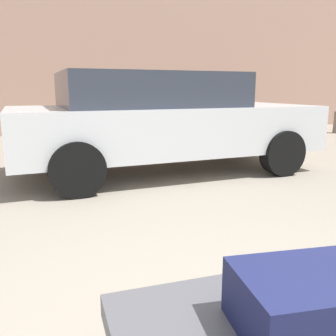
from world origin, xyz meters
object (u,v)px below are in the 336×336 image
object	(u,v)px
parked_car	(162,120)
bollard_kerb_far	(307,123)
suitcase_navy_rear_right	(318,302)
bicycle_leaning	(233,118)
bollard_kerb_near	(202,127)
bollard_kerb_mid	(257,125)

from	to	relation	value
parked_car	bollard_kerb_far	distance (m)	5.96
suitcase_navy_rear_right	bicycle_leaning	distance (m)	9.49
suitcase_navy_rear_right	bollard_kerb_near	distance (m)	7.72
bollard_kerb_far	suitcase_navy_rear_right	bearing A→B (deg)	-128.34
bicycle_leaning	bollard_kerb_near	size ratio (longest dim) A/B	2.81
bicycle_leaning	bollard_kerb_near	bearing A→B (deg)	-139.99
parked_car	bollard_kerb_far	world-z (taller)	parked_car
parked_car	bollard_kerb_mid	bearing A→B (deg)	41.79
parked_car	bicycle_leaning	size ratio (longest dim) A/B	2.62
bicycle_leaning	bollard_kerb_far	world-z (taller)	bicycle_leaning
bollard_kerb_mid	suitcase_navy_rear_right	bearing A→B (deg)	-120.06
bollard_kerb_mid	bollard_kerb_far	world-z (taller)	same
suitcase_navy_rear_right	bollard_kerb_mid	distance (m)	8.37
bollard_kerb_far	bollard_kerb_mid	bearing A→B (deg)	180.00
suitcase_navy_rear_right	parked_car	distance (m)	4.18
bollard_kerb_near	bollard_kerb_mid	distance (m)	1.52
suitcase_navy_rear_right	bollard_kerb_mid	world-z (taller)	bollard_kerb_mid
bicycle_leaning	bollard_kerb_far	bearing A→B (deg)	-39.54
bollard_kerb_mid	bollard_kerb_far	size ratio (longest dim) A/B	1.00
suitcase_navy_rear_right	bollard_kerb_far	bearing A→B (deg)	57.72
bollard_kerb_mid	parked_car	bearing A→B (deg)	-138.21
bollard_kerb_near	bicycle_leaning	bearing A→B (deg)	40.01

